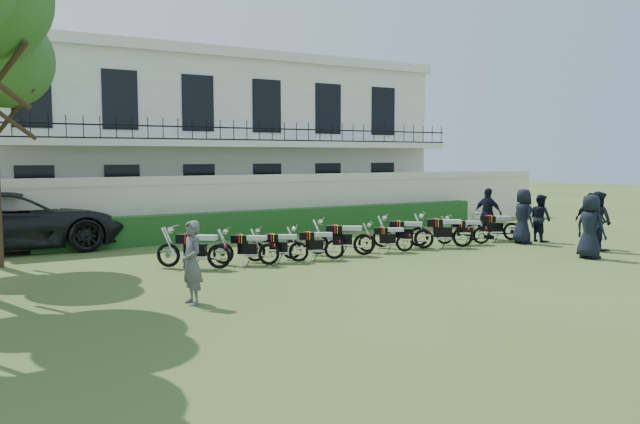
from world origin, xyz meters
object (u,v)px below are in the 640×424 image
Objects in this scene: motorcycle_7 at (463,232)px; officer_0 at (590,227)px; suv at (13,221)px; motorcycle_4 at (364,239)px; motorcycle_9 at (512,227)px; motorcycle_0 at (219,250)px; motorcycle_5 at (405,238)px; officer_4 at (540,218)px; motorcycle_1 at (269,249)px; inspector at (192,263)px; motorcycle_3 at (334,244)px; officer_3 at (523,216)px; motorcycle_6 at (424,234)px; officer_2 at (590,220)px; motorcycle_8 at (481,231)px; officer_5 at (488,213)px; officer_1 at (598,221)px; motorcycle_2 at (299,247)px.

motorcycle_7 is 0.95× the size of officer_0.
suv reaches higher than officer_0.
motorcycle_4 is 0.94× the size of motorcycle_9.
motorcycle_5 is (6.14, -0.09, -0.08)m from motorcycle_0.
motorcycle_1 is at bearing 98.27° from officer_4.
inspector is (-12.93, -3.43, 0.35)m from motorcycle_9.
motorcycle_9 is (4.91, 0.15, 0.07)m from motorcycle_5.
motorcycle_1 is 2.06m from motorcycle_3.
officer_3 reaches higher than motorcycle_0.
officer_2 is at bearing -75.67° from motorcycle_6.
motorcycle_3 is 1.00× the size of motorcycle_5.
motorcycle_8 is at bearing 85.91° from officer_3.
motorcycle_5 is 0.93× the size of inspector.
officer_4 is 1.82m from officer_5.
motorcycle_0 is 1.06× the size of motorcycle_1.
motorcycle_3 is 0.87× the size of motorcycle_9.
inspector is 0.91× the size of officer_3.
officer_1 is (3.32, -2.60, 0.42)m from motorcycle_7.
motorcycle_7 is at bearing -55.61° from motorcycle_1.
officer_4 is at bearing -101.78° from motorcycle_9.
officer_4 is at bearing -61.45° from motorcycle_3.
motorcycle_0 reaches higher than motorcycle_4.
motorcycle_9 is 1.10× the size of officer_4.
motorcycle_8 is 2.43m from officer_4.
officer_4 reaches higher than motorcycle_4.
motorcycle_5 is (3.78, -0.01, -0.01)m from motorcycle_2.
suv is (-6.81, 6.51, 0.50)m from motorcycle_2.
motorcycle_4 is 2.46m from motorcycle_6.
motorcycle_2 is 8.56m from officer_3.
motorcycle_9 is at bearing -57.13° from motorcycle_8.
motorcycle_5 is 0.88× the size of officer_2.
motorcycle_7 is at bearing -52.15° from motorcycle_0.
motorcycle_7 is (1.29, -0.42, 0.03)m from motorcycle_6.
motorcycle_3 is at bearing -129.35° from suv.
officer_4 reaches higher than motorcycle_5.
officer_1 reaches higher than motorcycle_0.
suv is at bearing 85.20° from motorcycle_5.
officer_1 is (2.25, -2.83, 0.49)m from motorcycle_8.
officer_0 reaches higher than motorcycle_8.
suv is at bearing 77.78° from motorcycle_1.
officer_2 is 3.58m from officer_5.
motorcycle_0 is 3.87m from inspector.
officer_4 is at bearing 2.85° from officer_2.
motorcycle_0 is 1.04× the size of motorcycle_5.
motorcycle_0 is at bearing 76.02° from officer_2.
motorcycle_9 is at bearing 0.40° from officer_3.
motorcycle_7 is 1.10m from motorcycle_8.
officer_1 reaches higher than inspector.
motorcycle_3 is at bearing 136.68° from motorcycle_6.
motorcycle_7 is at bearing 25.51° from officer_0.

